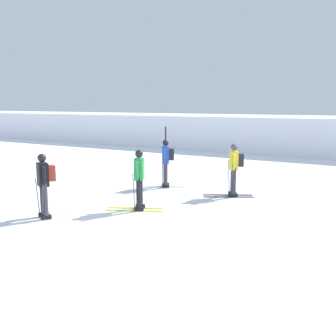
{
  "coord_description": "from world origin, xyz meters",
  "views": [
    {
      "loc": [
        4.73,
        -6.88,
        2.98
      ],
      "look_at": [
        -1.65,
        4.09,
        0.9
      ],
      "focal_mm": 42.27,
      "sensor_mm": 36.0,
      "label": 1
    }
  ],
  "objects_px": {
    "skier_blue": "(166,161)",
    "skier_green": "(139,178)",
    "skier_black": "(44,183)",
    "skier_yellow": "(234,167)",
    "trail_marker_pole": "(166,148)"
  },
  "relations": [
    {
      "from": "skier_blue",
      "to": "skier_green",
      "type": "bearing_deg",
      "value": -73.47
    },
    {
      "from": "skier_black",
      "to": "skier_yellow",
      "type": "bearing_deg",
      "value": 55.17
    },
    {
      "from": "trail_marker_pole",
      "to": "skier_blue",
      "type": "bearing_deg",
      "value": -59.16
    },
    {
      "from": "skier_black",
      "to": "skier_blue",
      "type": "xyz_separation_m",
      "value": [
        0.75,
        4.97,
        0.0
      ]
    },
    {
      "from": "skier_black",
      "to": "trail_marker_pole",
      "type": "distance_m",
      "value": 8.46
    },
    {
      "from": "skier_black",
      "to": "skier_yellow",
      "type": "distance_m",
      "value": 5.89
    },
    {
      "from": "skier_green",
      "to": "trail_marker_pole",
      "type": "bearing_deg",
      "value": 114.48
    },
    {
      "from": "skier_blue",
      "to": "trail_marker_pole",
      "type": "relative_size",
      "value": 0.88
    },
    {
      "from": "skier_black",
      "to": "trail_marker_pole",
      "type": "bearing_deg",
      "value": 98.67
    },
    {
      "from": "skier_yellow",
      "to": "skier_black",
      "type": "bearing_deg",
      "value": -124.83
    },
    {
      "from": "skier_black",
      "to": "skier_yellow",
      "type": "relative_size",
      "value": 1.0
    },
    {
      "from": "skier_black",
      "to": "trail_marker_pole",
      "type": "relative_size",
      "value": 0.88
    },
    {
      "from": "skier_yellow",
      "to": "trail_marker_pole",
      "type": "distance_m",
      "value": 5.83
    },
    {
      "from": "skier_black",
      "to": "trail_marker_pole",
      "type": "xyz_separation_m",
      "value": [
        -1.27,
        8.36,
        0.02
      ]
    },
    {
      "from": "skier_green",
      "to": "trail_marker_pole",
      "type": "relative_size",
      "value": 0.88
    }
  ]
}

